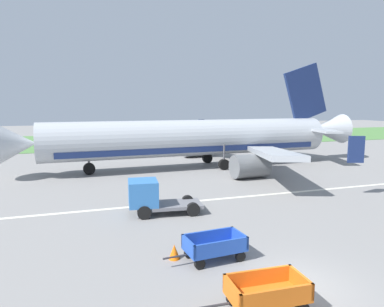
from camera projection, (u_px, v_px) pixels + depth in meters
The scene contains 8 objects.
ground_plane at pixel (297, 286), 12.64m from camera, with size 220.00×220.00×0.00m, color gray.
grass_strip at pixel (120, 140), 64.37m from camera, with size 220.00×28.00×0.06m, color #518442.
apron_stripe at pixel (194, 201), 23.73m from camera, with size 120.00×0.36×0.01m, color silver.
airplane at pixel (203, 138), 36.34m from camera, with size 37.60×30.28×11.34m.
baggage_cart_second_in_row at pixel (267, 292), 11.09m from camera, with size 3.58×1.51×1.07m.
baggage_cart_third_in_row at pixel (214, 246), 14.72m from camera, with size 3.60×1.59×1.07m.
service_truck_beside_carts at pixel (151, 196), 20.81m from camera, with size 4.56×2.41×2.10m.
traffic_cone_mid_apron at pixel (174, 252), 14.83m from camera, with size 0.49×0.49×0.64m, color orange.
Camera 1 is at (-7.32, -10.06, 6.56)m, focal length 32.47 mm.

